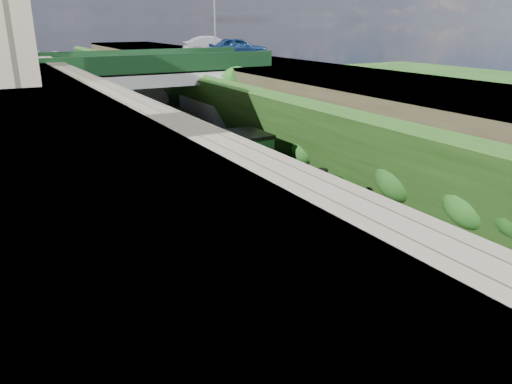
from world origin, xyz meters
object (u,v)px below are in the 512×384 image
road_bridge (154,100)px  locomotive (268,192)px  lamppost (215,16)px  tree (231,90)px  car_blue (238,48)px  tender (203,160)px  car_silver (212,46)px

road_bridge → locomotive: size_ratio=1.56×
road_bridge → lamppost: (7.84, 6.71, 5.49)m
tree → lamppost: size_ratio=1.10×
locomotive → car_blue: bearing=66.3°
road_bridge → tender: bearing=-88.1°
road_bridge → lamppost: size_ratio=2.67×
car_blue → tender: size_ratio=0.81×
tree → locomotive: bearing=-109.7°
road_bridge → tree: road_bridge is taller
road_bridge → car_blue: (8.87, 4.58, 3.00)m
road_bridge → lamppost: 11.69m
lamppost → car_silver: 3.52m
road_bridge → tree: size_ratio=2.42×
car_blue → car_silver: (-0.33, 4.51, -0.01)m
lamppost → car_blue: 3.43m
lamppost → car_blue: lamppost is taller
tree → tender: bearing=-129.1°
road_bridge → tree: bearing=-20.8°
lamppost → car_silver: size_ratio=1.21×
car_blue → car_silver: bearing=20.1°
road_bridge → car_silver: 12.82m
tree → locomotive: size_ratio=0.65×
road_bridge → car_silver: bearing=46.8°
tree → lamppost: lamppost is taller
car_blue → tender: bearing=160.8°
locomotive → tender: 7.37m
car_blue → tender: (-8.61, -12.27, -5.46)m
lamppost → tender: bearing=-117.8°
lamppost → car_silver: (0.69, 2.38, -2.50)m
tender → road_bridge: bearing=91.9°
lamppost → car_silver: lamppost is taller
car_blue → car_silver: 4.52m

